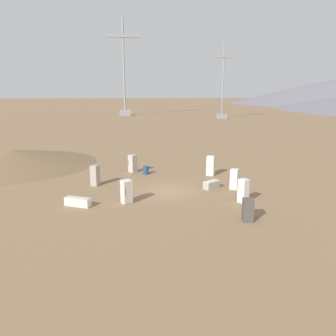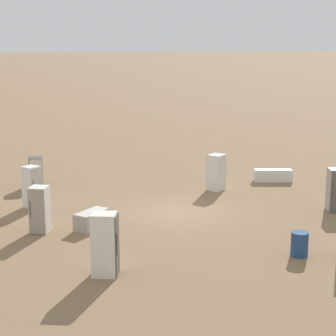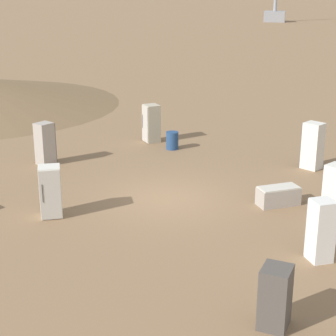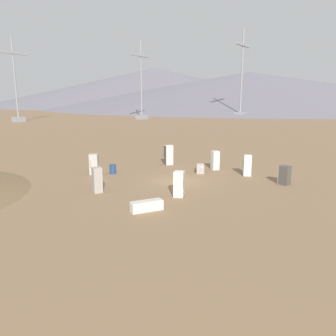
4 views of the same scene
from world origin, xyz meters
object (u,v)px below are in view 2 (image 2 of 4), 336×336
discarded_fridge_0 (216,172)px  discarded_fridge_1 (92,220)px  discarded_fridge_2 (273,175)px  discarded_fridge_5 (105,245)px  discarded_fridge_4 (36,172)px  discarded_fridge_7 (335,190)px  discarded_fridge_3 (32,187)px  rusty_barrel (299,244)px  discarded_fridge_6 (40,210)px

discarded_fridge_0 → discarded_fridge_1: discarded_fridge_0 is taller
discarded_fridge_2 → discarded_fridge_5: size_ratio=1.01×
discarded_fridge_0 → discarded_fridge_1: (-7.25, -2.60, -0.53)m
discarded_fridge_4 → discarded_fridge_7: bearing=146.5°
discarded_fridge_3 → discarded_fridge_5: size_ratio=0.92×
discarded_fridge_4 → rusty_barrel: size_ratio=1.78×
discarded_fridge_1 → discarded_fridge_2: bearing=73.1°
rusty_barrel → discarded_fridge_4: bearing=111.1°
discarded_fridge_2 → discarded_fridge_5: 13.89m
discarded_fridge_1 → discarded_fridge_2: 11.07m
discarded_fridge_2 → discarded_fridge_5: bearing=148.8°
discarded_fridge_0 → discarded_fridge_7: (2.50, -5.21, 0.03)m
discarded_fridge_1 → discarded_fridge_5: 4.59m
discarded_fridge_2 → discarded_fridge_6: (-12.58, -2.22, 0.55)m
discarded_fridge_7 → discarded_fridge_5: bearing=36.4°
discarded_fridge_5 → rusty_barrel: discarded_fridge_5 is taller
discarded_fridge_1 → discarded_fridge_6: 1.97m
discarded_fridge_5 → rusty_barrel: 6.40m
discarded_fridge_1 → discarded_fridge_7: (9.75, -2.60, 0.56)m
discarded_fridge_2 → discarded_fridge_3: size_ratio=1.10×
discarded_fridge_0 → discarded_fridge_3: bearing=147.8°
discarded_fridge_3 → discarded_fridge_6: discarded_fridge_3 is taller
discarded_fridge_5 → rusty_barrel: bearing=108.5°
discarded_fridge_1 → discarded_fridge_6: discarded_fridge_6 is taller
discarded_fridge_6 → rusty_barrel: bearing=173.2°
discarded_fridge_0 → discarded_fridge_5: discarded_fridge_5 is taller
discarded_fridge_4 → discarded_fridge_5: discarded_fridge_5 is taller
discarded_fridge_0 → discarded_fridge_1: bearing=176.1°
discarded_fridge_4 → discarded_fridge_3: bearing=84.1°
discarded_fridge_5 → discarded_fridge_6: discarded_fridge_5 is taller
discarded_fridge_5 → discarded_fridge_6: 4.89m
discarded_fridge_2 → discarded_fridge_3: (-11.96, 1.19, 0.58)m
discarded_fridge_0 → discarded_fridge_6: size_ratio=1.00×
discarded_fridge_1 → discarded_fridge_6: size_ratio=0.91×
discarded_fridge_3 → discarded_fridge_6: size_ratio=1.03×
discarded_fridge_0 → rusty_barrel: (-2.26, -8.51, -0.46)m
discarded_fridge_4 → discarded_fridge_6: bearing=87.7°
discarded_fridge_2 → discarded_fridge_6: size_ratio=1.13×
discarded_fridge_7 → rusty_barrel: size_ratio=2.19×
discarded_fridge_6 → discarded_fridge_4: bearing=-67.8°
discarded_fridge_4 → discarded_fridge_5: (-1.08, -11.71, 0.24)m
discarded_fridge_3 → rusty_barrel: size_ratio=2.18×
discarded_fridge_3 → discarded_fridge_4: size_ratio=1.22×
discarded_fridge_0 → discarded_fridge_7: 5.78m
discarded_fridge_3 → rusty_barrel: discarded_fridge_3 is taller
discarded_fridge_1 → discarded_fridge_3: bearing=166.6°
discarded_fridge_6 → discarded_fridge_0: bearing=-130.6°
discarded_fridge_3 → discarded_fridge_5: 8.25m
discarded_fridge_6 → discarded_fridge_2: bearing=-133.8°
discarded_fridge_1 → discarded_fridge_7: discarded_fridge_7 is taller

